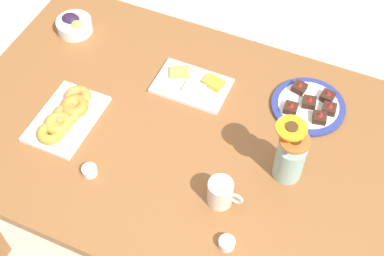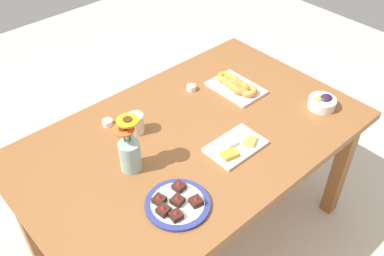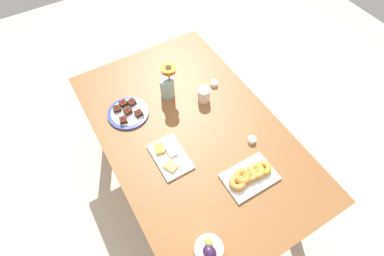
# 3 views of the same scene
# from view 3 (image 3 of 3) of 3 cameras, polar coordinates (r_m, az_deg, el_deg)

# --- Properties ---
(ground_plane) EXTENTS (6.00, 6.00, 0.00)m
(ground_plane) POSITION_cam_3_polar(r_m,az_deg,el_deg) (2.42, -0.00, -10.53)
(ground_plane) COLOR beige
(dining_table) EXTENTS (1.60, 1.00, 0.74)m
(dining_table) POSITION_cam_3_polar(r_m,az_deg,el_deg) (1.85, -0.00, -2.21)
(dining_table) COLOR brown
(dining_table) RESTS_ON ground_plane
(coffee_mug) EXTENTS (0.11, 0.08, 0.10)m
(coffee_mug) POSITION_cam_3_polar(r_m,az_deg,el_deg) (1.89, 2.23, 6.40)
(coffee_mug) COLOR silver
(coffee_mug) RESTS_ON dining_table
(grape_bowl) EXTENTS (0.13, 0.13, 0.07)m
(grape_bowl) POSITION_cam_3_polar(r_m,az_deg,el_deg) (1.48, 3.23, -22.13)
(grape_bowl) COLOR white
(grape_bowl) RESTS_ON dining_table
(cheese_platter) EXTENTS (0.26, 0.17, 0.03)m
(cheese_platter) POSITION_cam_3_polar(r_m,az_deg,el_deg) (1.68, -4.32, -5.38)
(cheese_platter) COLOR white
(cheese_platter) RESTS_ON dining_table
(croissant_platter) EXTENTS (0.19, 0.28, 0.05)m
(croissant_platter) POSITION_cam_3_polar(r_m,az_deg,el_deg) (1.63, 10.90, -8.89)
(croissant_platter) COLOR white
(croissant_platter) RESTS_ON dining_table
(jam_cup_honey) EXTENTS (0.05, 0.05, 0.03)m
(jam_cup_honey) POSITION_cam_3_polar(r_m,az_deg,el_deg) (1.76, 11.35, -2.21)
(jam_cup_honey) COLOR white
(jam_cup_honey) RESTS_ON dining_table
(jam_cup_berry) EXTENTS (0.05, 0.05, 0.03)m
(jam_cup_berry) POSITION_cam_3_polar(r_m,az_deg,el_deg) (2.00, 4.22, 8.49)
(jam_cup_berry) COLOR white
(jam_cup_berry) RESTS_ON dining_table
(dessert_plate) EXTENTS (0.25, 0.25, 0.05)m
(dessert_plate) POSITION_cam_3_polar(r_m,az_deg,el_deg) (1.89, -12.08, 2.93)
(dessert_plate) COLOR navy
(dessert_plate) RESTS_ON dining_table
(flower_vase) EXTENTS (0.11, 0.11, 0.25)m
(flower_vase) POSITION_cam_3_polar(r_m,az_deg,el_deg) (1.89, -4.71, 8.12)
(flower_vase) COLOR #99C1B7
(flower_vase) RESTS_ON dining_table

